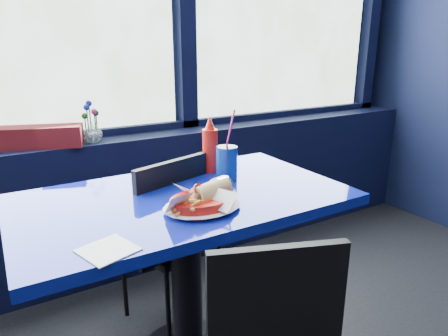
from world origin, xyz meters
TOP-DOWN VIEW (x-y plane):
  - window_sill at (0.00, 2.87)m, footprint 5.00×0.26m
  - near_table at (0.30, 2.00)m, footprint 1.20×0.70m
  - chair_near_back at (0.35, 2.24)m, footprint 0.48×0.48m
  - planter_box at (-0.14, 2.86)m, footprint 0.53×0.28m
  - flower_vase at (0.17, 2.82)m, footprint 0.13×0.13m
  - food_basket at (0.30, 1.84)m, footprint 0.25×0.25m
  - ketchup_bottle at (0.52, 2.20)m, footprint 0.07×0.07m
  - soda_cup at (0.53, 2.07)m, footprint 0.09×0.09m
  - napkin at (-0.06, 1.72)m, footprint 0.17×0.17m

SIDE VIEW (x-z plane):
  - window_sill at x=0.00m, z-range 0.00..0.80m
  - chair_near_back at x=0.35m, z-range 0.06..0.91m
  - near_table at x=0.30m, z-range 0.19..0.94m
  - napkin at x=-0.06m, z-range 0.75..0.75m
  - food_basket at x=0.30m, z-range 0.74..0.83m
  - soda_cup at x=0.53m, z-range 0.68..0.97m
  - planter_box at x=-0.14m, z-range 0.80..0.90m
  - ketchup_bottle at x=0.52m, z-range 0.74..0.98m
  - flower_vase at x=0.17m, z-range 0.76..0.97m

